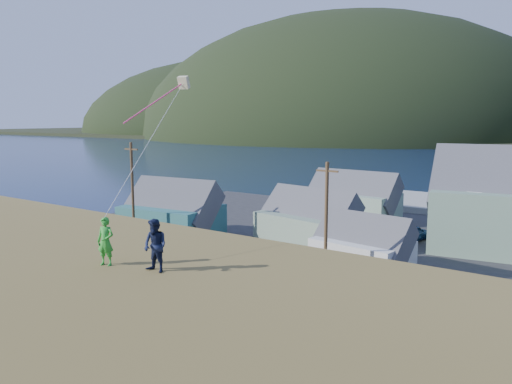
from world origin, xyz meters
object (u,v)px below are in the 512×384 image
(kite_flyer_green, at_px, (106,241))
(kite_flyer_navy, at_px, (155,246))
(shed_palegreen_far, at_px, (353,197))
(wharf, at_px, (423,202))
(shed_palegreen_near, at_px, (308,221))
(shed_teal, at_px, (172,212))
(shed_white, at_px, (362,247))

(kite_flyer_green, relative_size, kite_flyer_navy, 0.95)
(kite_flyer_green, bearing_deg, kite_flyer_navy, -5.26)
(shed_palegreen_far, xyz_separation_m, kite_flyer_navy, (12.65, -43.38, 5.33))
(wharf, distance_m, shed_palegreen_near, 28.72)
(wharf, xyz_separation_m, kite_flyer_navy, (8.69, -57.84, 7.56))
(shed_palegreen_near, bearing_deg, wharf, 95.81)
(shed_teal, xyz_separation_m, shed_white, (19.92, -0.17, -0.50))
(shed_palegreen_near, distance_m, kite_flyer_navy, 31.67)
(wharf, relative_size, shed_teal, 2.66)
(shed_palegreen_near, relative_size, kite_flyer_green, 6.43)
(kite_flyer_navy, bearing_deg, shed_palegreen_far, 105.83)
(shed_palegreen_far, xyz_separation_m, kite_flyer_green, (10.85, -43.78, 5.29))
(shed_teal, xyz_separation_m, kite_flyer_navy, (23.35, -24.49, 5.32))
(shed_palegreen_near, height_order, shed_white, shed_palegreen_near)
(shed_teal, bearing_deg, kite_flyer_green, -55.00)
(shed_palegreen_near, bearing_deg, kite_flyer_navy, -59.84)
(shed_white, bearing_deg, kite_flyer_green, -78.93)
(shed_white, bearing_deg, kite_flyer_navy, -74.68)
(wharf, bearing_deg, shed_white, -81.09)
(shed_white, distance_m, kite_flyer_navy, 25.24)
(wharf, xyz_separation_m, shed_palegreen_near, (-2.08, -28.57, 2.05))
(shed_white, bearing_deg, shed_teal, -173.20)
(kite_flyer_green, distance_m, kite_flyer_navy, 1.84)
(shed_palegreen_near, xyz_separation_m, kite_flyer_green, (8.97, -29.67, 5.48))
(shed_palegreen_near, xyz_separation_m, shed_white, (7.33, -4.95, -0.30))
(wharf, xyz_separation_m, kite_flyer_green, (6.89, -58.24, 7.52))
(kite_flyer_green, height_order, kite_flyer_navy, kite_flyer_navy)
(shed_teal, xyz_separation_m, shed_palegreen_near, (12.59, 4.78, -0.20))
(wharf, relative_size, shed_white, 3.39)
(shed_palegreen_near, bearing_deg, shed_palegreen_far, 107.57)
(shed_palegreen_near, distance_m, shed_white, 8.85)
(wharf, distance_m, shed_white, 33.97)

